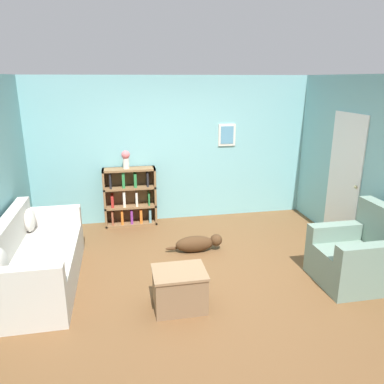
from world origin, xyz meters
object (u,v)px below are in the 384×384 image
object	(u,v)px
recliner_chair	(358,256)
dog	(198,243)
couch	(36,261)
bookshelf	(130,197)
coffee_table	(179,288)
vase	(126,158)

from	to	relation	value
recliner_chair	dog	xyz separation A→B (m)	(-1.83, 1.26, -0.23)
couch	bookshelf	bearing A→B (deg)	56.64
bookshelf	dog	world-z (taller)	bookshelf
couch	recliner_chair	xyz separation A→B (m)	(4.04, -0.71, 0.04)
coffee_table	dog	world-z (taller)	coffee_table
vase	bookshelf	bearing A→B (deg)	25.25
couch	dog	bearing A→B (deg)	14.16
couch	bookshelf	distance (m)	2.29
dog	bookshelf	bearing A→B (deg)	125.36
recliner_chair	couch	bearing A→B (deg)	170.10
coffee_table	vase	bearing A→B (deg)	100.24
bookshelf	recliner_chair	bearing A→B (deg)	-43.13
bookshelf	recliner_chair	xyz separation A→B (m)	(2.79, -2.61, -0.14)
vase	coffee_table	bearing A→B (deg)	-79.76
couch	dog	world-z (taller)	couch
couch	vase	world-z (taller)	vase
recliner_chair	dog	world-z (taller)	recliner_chair
couch	vase	distance (m)	2.41
coffee_table	vase	distance (m)	2.93
recliner_chair	dog	distance (m)	2.24
couch	vase	xyz separation A→B (m)	(1.21, 1.89, 0.89)
bookshelf	vase	world-z (taller)	vase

